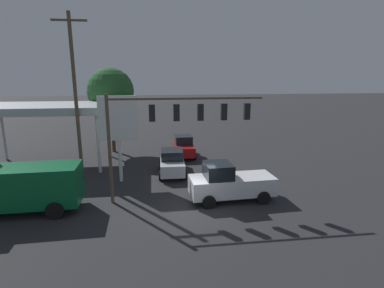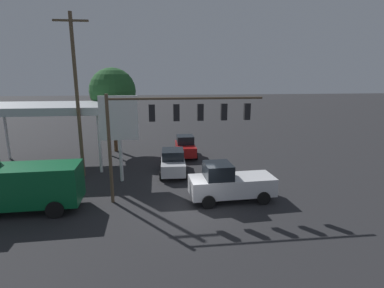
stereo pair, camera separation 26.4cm
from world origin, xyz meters
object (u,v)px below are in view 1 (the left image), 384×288
price_sign (118,121)px  delivery_truck (13,184)px  traffic_signal_assembly (177,119)px  pickup_parked (229,183)px  sedan_waiting (172,162)px  street_tree (111,91)px  hatchback_crossing (184,147)px  utility_pole (75,95)px

price_sign → delivery_truck: bearing=39.8°
traffic_signal_assembly → pickup_parked: size_ratio=1.75×
traffic_signal_assembly → price_sign: 5.40m
sedan_waiting → price_sign: bearing=-69.9°
delivery_truck → street_tree: size_ratio=0.83×
delivery_truck → pickup_parked: delivery_truck is taller
traffic_signal_assembly → hatchback_crossing: traffic_signal_assembly is taller
utility_pole → sedan_waiting: size_ratio=2.66×
traffic_signal_assembly → pickup_parked: bearing=170.8°
utility_pole → hatchback_crossing: size_ratio=3.11×
utility_pole → pickup_parked: (-10.08, 5.73, -5.12)m
pickup_parked → sedan_waiting: pickup_parked is taller
sedan_waiting → delivery_truck: bearing=-56.1°
delivery_truck → pickup_parked: (-12.40, -0.22, -0.58)m
hatchback_crossing → street_tree: street_tree is taller
price_sign → pickup_parked: bearing=148.6°
traffic_signal_assembly → utility_pole: (6.90, -5.21, 1.15)m
delivery_truck → street_tree: 14.65m
street_tree → price_sign: bearing=100.0°
traffic_signal_assembly → utility_pole: utility_pole is taller
price_sign → delivery_truck: 7.54m
hatchback_crossing → sedan_waiting: bearing=-16.9°
price_sign → sedan_waiting: 5.31m
traffic_signal_assembly → street_tree: street_tree is taller
utility_pole → hatchback_crossing: bearing=-150.4°
price_sign → street_tree: (1.58, -8.96, 1.63)m
sedan_waiting → street_tree: street_tree is taller
pickup_parked → sedan_waiting: bearing=-62.9°
price_sign → hatchback_crossing: size_ratio=1.63×
traffic_signal_assembly → pickup_parked: traffic_signal_assembly is taller
traffic_signal_assembly → sedan_waiting: bearing=-89.8°
utility_pole → street_tree: bearing=-101.3°
price_sign → traffic_signal_assembly: bearing=135.5°
sedan_waiting → street_tree: 10.70m
sedan_waiting → utility_pole: bearing=-89.8°
hatchback_crossing → street_tree: size_ratio=0.46×
traffic_signal_assembly → hatchback_crossing: (-1.44, -9.95, -4.13)m
traffic_signal_assembly → price_sign: size_ratio=1.49×
utility_pole → traffic_signal_assembly: bearing=142.9°
price_sign → utility_pole: bearing=-25.4°
traffic_signal_assembly → street_tree: (5.41, -12.72, 0.98)m
street_tree → delivery_truck: bearing=74.2°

